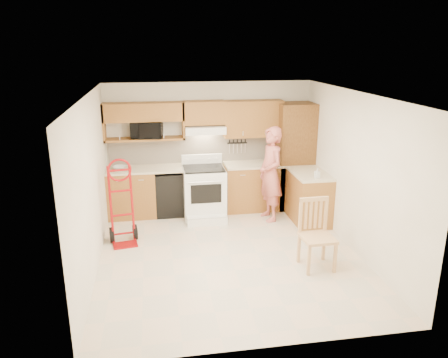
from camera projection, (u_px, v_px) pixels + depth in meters
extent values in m
cube|color=beige|center=(229.00, 255.00, 6.94)|extent=(4.00, 4.50, 0.02)
cube|color=white|center=(230.00, 94.00, 6.20)|extent=(4.00, 4.50, 0.02)
cube|color=white|center=(210.00, 146.00, 8.70)|extent=(4.00, 0.02, 2.50)
cube|color=white|center=(268.00, 244.00, 4.44)|extent=(4.00, 0.02, 2.50)
cube|color=white|center=(91.00, 186.00, 6.26)|extent=(0.02, 4.50, 2.50)
cube|color=white|center=(356.00, 173.00, 6.88)|extent=(0.02, 4.50, 2.50)
cube|color=beige|center=(210.00, 149.00, 8.69)|extent=(3.92, 0.03, 0.55)
cube|color=#925C33|center=(132.00, 193.00, 8.40)|extent=(0.90, 0.60, 0.90)
cube|color=black|center=(171.00, 192.00, 8.53)|extent=(0.60, 0.60, 0.85)
cube|color=#925C33|center=(253.00, 187.00, 8.77)|extent=(1.14, 0.60, 0.90)
cube|color=beige|center=(146.00, 169.00, 8.31)|extent=(1.50, 0.63, 0.04)
cube|color=beige|center=(254.00, 164.00, 8.64)|extent=(1.14, 0.63, 0.04)
cube|color=#925C33|center=(309.00, 198.00, 8.16)|extent=(0.60, 1.00, 0.90)
cube|color=beige|center=(310.00, 174.00, 8.02)|extent=(0.63, 1.00, 0.04)
cube|color=brown|center=(294.00, 156.00, 8.72)|extent=(0.70, 0.60, 2.10)
cube|color=#925C33|center=(143.00, 112.00, 8.13)|extent=(1.50, 0.33, 0.34)
cube|color=#925C33|center=(145.00, 139.00, 8.28)|extent=(1.50, 0.33, 0.04)
cube|color=#925C33|center=(204.00, 113.00, 8.31)|extent=(0.76, 0.33, 0.44)
cube|color=#925C33|center=(253.00, 119.00, 8.50)|extent=(1.14, 0.33, 0.70)
cube|color=white|center=(205.00, 129.00, 8.34)|extent=(0.76, 0.46, 0.14)
imported|color=black|center=(147.00, 130.00, 8.23)|extent=(0.62, 0.46, 0.32)
imported|color=#BF6259|center=(271.00, 174.00, 8.11)|extent=(0.52, 0.70, 1.77)
imported|color=white|center=(317.00, 173.00, 7.67)|extent=(0.09, 0.09, 0.17)
imported|color=white|center=(120.00, 168.00, 8.22)|extent=(0.27, 0.27, 0.06)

